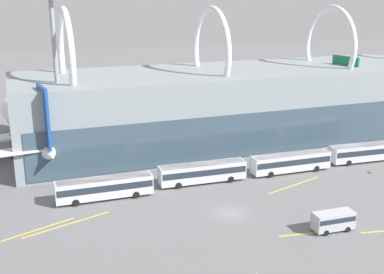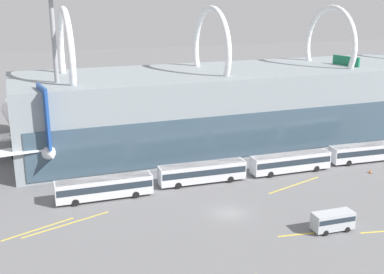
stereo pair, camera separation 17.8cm
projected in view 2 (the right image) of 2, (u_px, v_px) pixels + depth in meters
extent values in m
plane|color=slate|center=(229.00, 213.00, 63.17)|extent=(440.00, 440.00, 0.00)
cube|color=gray|center=(376.00, 93.00, 106.56)|extent=(152.45, 24.28, 14.03)
torus|color=white|center=(66.00, 58.00, 81.18)|extent=(1.10, 16.89, 16.89)
torus|color=white|center=(211.00, 52.00, 90.16)|extent=(1.10, 16.89, 16.89)
torus|color=white|center=(329.00, 47.00, 99.14)|extent=(1.10, 16.89, 16.89)
cylinder|color=white|center=(28.00, 126.00, 86.99)|extent=(9.42, 34.41, 5.29)
sphere|color=white|center=(14.00, 108.00, 101.47)|extent=(5.19, 5.19, 5.19)
cone|color=white|center=(48.00, 152.00, 72.51)|extent=(5.90, 8.03, 5.03)
cube|color=white|center=(31.00, 134.00, 85.48)|extent=(41.53, 9.00, 0.35)
cylinder|color=gray|center=(95.00, 133.00, 91.01)|extent=(2.55, 4.10, 2.09)
cube|color=#1E4799|center=(44.00, 116.00, 71.73)|extent=(1.18, 6.41, 9.15)
cube|color=white|center=(47.00, 147.00, 73.07)|extent=(14.05, 4.86, 0.28)
cylinder|color=gray|center=(20.00, 125.00, 97.38)|extent=(0.36, 0.36, 3.83)
cylinder|color=black|center=(21.00, 134.00, 97.91)|extent=(0.58, 1.15, 1.10)
cylinder|color=gray|center=(11.00, 145.00, 84.37)|extent=(0.36, 0.36, 3.83)
cylinder|color=black|center=(13.00, 155.00, 84.90)|extent=(0.58, 1.15, 1.10)
cylinder|color=gray|center=(51.00, 140.00, 87.44)|extent=(0.36, 0.36, 3.83)
cylinder|color=black|center=(52.00, 150.00, 87.96)|extent=(0.58, 1.15, 1.10)
cylinder|color=silver|center=(292.00, 95.00, 113.00)|extent=(11.11, 32.23, 5.54)
sphere|color=silver|center=(251.00, 85.00, 126.09)|extent=(5.43, 5.43, 5.43)
cone|color=silver|center=(345.00, 107.00, 99.91)|extent=(6.42, 7.80, 5.26)
cube|color=silver|center=(298.00, 100.00, 111.67)|extent=(39.61, 11.08, 0.35)
cylinder|color=gray|center=(260.00, 113.00, 106.66)|extent=(3.34, 4.08, 2.73)
cylinder|color=gray|center=(331.00, 102.00, 117.58)|extent=(3.34, 4.08, 2.73)
cube|color=#19724C|center=(344.00, 80.00, 98.98)|extent=(1.60, 6.73, 9.67)
cube|color=silver|center=(342.00, 104.00, 100.40)|extent=(14.73, 5.72, 0.28)
cylinder|color=gray|center=(263.00, 98.00, 122.53)|extent=(0.36, 0.36, 4.32)
cylinder|color=black|center=(263.00, 107.00, 123.13)|extent=(0.64, 1.16, 1.10)
cylinder|color=gray|center=(286.00, 109.00, 110.38)|extent=(0.36, 0.36, 4.32)
cylinder|color=black|center=(285.00, 118.00, 110.97)|extent=(0.64, 1.16, 1.10)
cylinder|color=gray|center=(309.00, 106.00, 113.93)|extent=(0.36, 0.36, 4.32)
cylinder|color=black|center=(308.00, 115.00, 114.53)|extent=(0.64, 1.16, 1.10)
cube|color=silver|center=(104.00, 187.00, 67.25)|extent=(13.55, 2.88, 2.72)
cube|color=#232D38|center=(104.00, 186.00, 67.18)|extent=(13.28, 2.91, 0.95)
cube|color=silver|center=(104.00, 179.00, 66.89)|extent=(13.14, 2.80, 0.12)
cylinder|color=black|center=(132.00, 189.00, 69.96)|extent=(1.01, 0.33, 1.00)
cylinder|color=black|center=(136.00, 195.00, 67.85)|extent=(1.01, 0.33, 1.00)
cylinder|color=black|center=(74.00, 196.00, 67.33)|extent=(1.01, 0.33, 1.00)
cylinder|color=black|center=(75.00, 203.00, 65.23)|extent=(1.01, 0.33, 1.00)
cube|color=silver|center=(202.00, 172.00, 73.15)|extent=(13.60, 3.20, 2.72)
cube|color=#232D38|center=(202.00, 170.00, 73.07)|extent=(13.33, 3.21, 0.95)
cube|color=silver|center=(202.00, 164.00, 72.79)|extent=(13.19, 3.10, 0.12)
cylinder|color=black|center=(225.00, 174.00, 75.77)|extent=(1.01, 0.35, 1.00)
cylinder|color=black|center=(231.00, 179.00, 73.65)|extent=(1.01, 0.35, 1.00)
cylinder|color=black|center=(174.00, 180.00, 73.32)|extent=(1.01, 0.35, 1.00)
cylinder|color=black|center=(178.00, 186.00, 71.20)|extent=(1.01, 0.35, 1.00)
cube|color=silver|center=(291.00, 162.00, 77.69)|extent=(13.56, 2.95, 2.72)
cube|color=#232D38|center=(291.00, 160.00, 77.61)|extent=(13.29, 2.97, 0.95)
cube|color=silver|center=(291.00, 154.00, 77.33)|extent=(13.15, 2.86, 0.12)
cylinder|color=black|center=(309.00, 164.00, 80.38)|extent=(1.01, 0.33, 1.00)
cylinder|color=black|center=(316.00, 169.00, 78.27)|extent=(1.01, 0.33, 1.00)
cylinder|color=black|center=(264.00, 170.00, 77.79)|extent=(1.01, 0.33, 1.00)
cylinder|color=black|center=(270.00, 175.00, 75.68)|extent=(1.01, 0.33, 1.00)
cube|color=silver|center=(367.00, 152.00, 82.80)|extent=(13.63, 3.49, 2.72)
cube|color=#232D38|center=(367.00, 150.00, 82.73)|extent=(13.37, 3.50, 0.95)
cube|color=silver|center=(367.00, 145.00, 82.44)|extent=(13.22, 3.39, 0.12)
cylinder|color=black|center=(382.00, 155.00, 85.35)|extent=(1.02, 0.37, 1.00)
cylinder|color=black|center=(341.00, 159.00, 83.07)|extent=(1.02, 0.37, 1.00)
cylinder|color=black|center=(349.00, 163.00, 80.93)|extent=(1.02, 0.37, 1.00)
cube|color=#B2B7BC|center=(333.00, 220.00, 58.08)|extent=(5.22, 2.21, 2.10)
cube|color=#232D38|center=(333.00, 218.00, 57.99)|extent=(5.07, 2.22, 0.63)
cylinder|color=black|center=(338.00, 223.00, 59.64)|extent=(0.71, 0.25, 0.70)
cylinder|color=black|center=(347.00, 229.00, 57.96)|extent=(0.71, 0.25, 0.70)
cylinder|color=black|center=(317.00, 226.00, 58.76)|extent=(0.71, 0.25, 0.70)
cylinder|color=black|center=(326.00, 233.00, 57.08)|extent=(0.71, 0.25, 0.70)
cylinder|color=gray|center=(57.00, 85.00, 78.26)|extent=(0.74, 0.74, 27.20)
cube|color=yellow|center=(312.00, 233.00, 57.80)|extent=(8.56, 1.57, 0.01)
cube|color=yellow|center=(295.00, 185.00, 72.75)|extent=(10.83, 3.50, 0.01)
cube|color=yellow|center=(67.00, 224.00, 60.08)|extent=(11.12, 3.88, 0.01)
cube|color=yellow|center=(39.00, 229.00, 58.86)|extent=(8.83, 3.59, 0.01)
cube|color=black|center=(370.00, 173.00, 77.76)|extent=(0.52, 0.52, 0.02)
cone|color=#EA5914|center=(370.00, 171.00, 77.67)|extent=(0.38, 0.38, 0.64)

